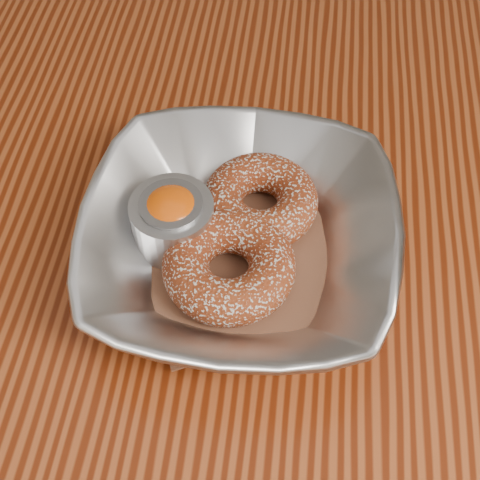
# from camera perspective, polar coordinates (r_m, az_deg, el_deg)

# --- Properties ---
(table) EXTENTS (1.20, 0.80, 0.75)m
(table) POSITION_cam_1_polar(r_m,az_deg,el_deg) (0.58, 11.26, -9.97)
(table) COLOR maroon
(table) RESTS_ON ground_plane
(serving_bowl) EXTENTS (0.23, 0.23, 0.06)m
(serving_bowl) POSITION_cam_1_polar(r_m,az_deg,el_deg) (0.48, 0.00, -0.16)
(serving_bowl) COLOR #B6B8BD
(serving_bowl) RESTS_ON table
(parchment) EXTENTS (0.19, 0.19, 0.00)m
(parchment) POSITION_cam_1_polar(r_m,az_deg,el_deg) (0.49, 0.00, -1.42)
(parchment) COLOR brown
(parchment) RESTS_ON table
(donut_back) EXTENTS (0.09, 0.09, 0.03)m
(donut_back) POSITION_cam_1_polar(r_m,az_deg,el_deg) (0.51, 1.74, 3.38)
(donut_back) COLOR maroon
(donut_back) RESTS_ON parchment
(donut_front) EXTENTS (0.11, 0.11, 0.03)m
(donut_front) POSITION_cam_1_polar(r_m,az_deg,el_deg) (0.47, -0.95, -2.19)
(donut_front) COLOR maroon
(donut_front) RESTS_ON parchment
(ramekin) EXTENTS (0.06, 0.06, 0.05)m
(ramekin) POSITION_cam_1_polar(r_m,az_deg,el_deg) (0.49, -5.76, 1.77)
(ramekin) COLOR #B6B8BD
(ramekin) RESTS_ON table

